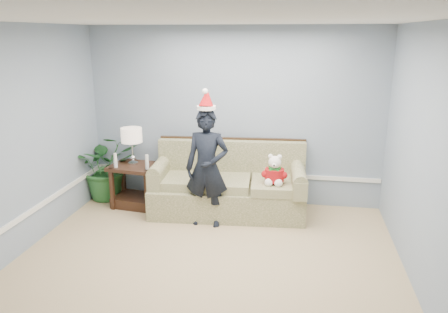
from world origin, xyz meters
name	(u,v)px	position (x,y,z in m)	size (l,w,h in m)	color
room_shell	(195,163)	(0.00, 0.00, 1.35)	(4.54, 5.04, 2.74)	tan
wainscot_trim	(131,198)	(-1.18, 1.18, 0.45)	(4.49, 4.99, 0.06)	white
sofa	(228,187)	(0.00, 2.04, 0.37)	(2.30, 1.12, 1.04)	#4A5829
side_table	(135,190)	(-1.46, 2.00, 0.25)	(0.74, 0.65, 0.65)	#321B12
table_lamp	(132,137)	(-1.48, 2.04, 1.08)	(0.32, 0.32, 0.56)	silver
candle_pair	(131,162)	(-1.42, 1.83, 0.75)	(0.54, 0.06, 0.22)	silver
houseplant	(107,166)	(-2.00, 2.24, 0.54)	(0.96, 0.84, 1.07)	#255F29
man	(207,168)	(-0.21, 1.52, 0.81)	(0.59, 0.39, 1.63)	black
santa_hat	(206,100)	(-0.21, 1.54, 1.74)	(0.25, 0.28, 0.29)	white
teddy_bear	(274,173)	(0.69, 1.80, 0.70)	(0.27, 0.31, 0.43)	white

